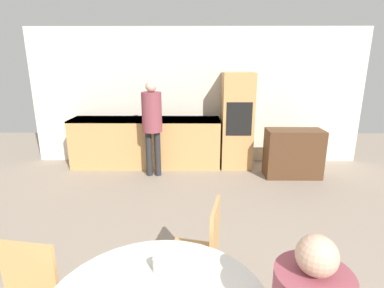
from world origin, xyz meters
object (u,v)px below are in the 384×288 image
Objects in this scene: oven_unit at (237,121)px; person_standing at (152,118)px; sideboard at (293,153)px; cup at (159,265)px; chair_far_right at (203,249)px.

oven_unit is 1.62m from person_standing.
cup is at bearing -119.44° from sideboard.
oven_unit reaches higher than chair_far_right.
oven_unit is 4.11m from cup.
cup is (0.51, -3.47, -0.25)m from person_standing.
oven_unit reaches higher than cup.
oven_unit is 1.07× the size of person_standing.
cup is (-1.01, -3.98, -0.11)m from oven_unit.
sideboard is (0.93, -0.54, -0.47)m from oven_unit.
person_standing is at bearing 98.41° from cup.
cup is (-0.29, -0.56, 0.27)m from chair_far_right.
person_standing is at bearing -152.72° from chair_far_right.
oven_unit is 19.31× the size of cup.
sideboard is 0.58× the size of person_standing.
cup is at bearing -15.65° from chair_far_right.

